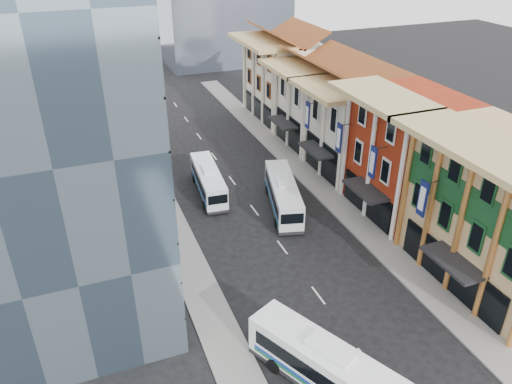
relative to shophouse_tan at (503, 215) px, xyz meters
name	(u,v)px	position (x,y,z in m)	size (l,w,h in m)	color
ground	(375,371)	(-14.00, -5.00, -6.00)	(200.00, 200.00, 0.00)	black
sidewalk_right	(328,195)	(-5.50, 17.00, -5.92)	(3.00, 90.00, 0.15)	slate
sidewalk_left	(172,226)	(-22.50, 17.00, -5.92)	(3.00, 90.00, 0.15)	slate
shophouse_tan	(503,215)	(0.00, 0.00, 0.00)	(8.00, 14.00, 12.00)	tan
shophouse_red	(408,155)	(0.00, 12.00, 0.00)	(8.00, 10.00, 12.00)	maroon
shophouse_cream_near	(355,130)	(0.00, 21.50, -1.00)	(8.00, 9.00, 10.00)	white
shophouse_cream_mid	(318,106)	(0.00, 30.50, -1.00)	(8.00, 9.00, 10.00)	white
shophouse_cream_far	(285,80)	(0.00, 41.00, -0.50)	(8.00, 12.00, 11.00)	white
office_tower	(47,95)	(-31.00, 14.00, 9.00)	(12.00, 26.00, 30.00)	#44586C
office_block_far	(66,103)	(-30.00, 37.00, 1.00)	(10.00, 18.00, 14.00)	gray
bus_left_near	(328,368)	(-17.63, -5.08, -4.20)	(2.63, 11.21, 3.60)	white
bus_left_far	(208,180)	(-17.28, 22.12, -4.44)	(2.27, 9.71, 3.11)	white
bus_right	(283,194)	(-11.17, 16.27, -4.31)	(2.47, 10.54, 3.38)	silver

